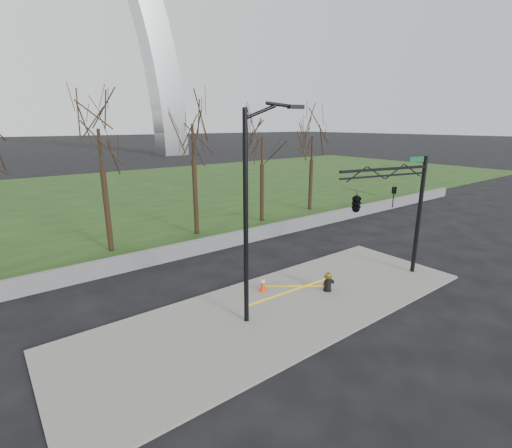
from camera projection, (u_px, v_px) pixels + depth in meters
ground at (283, 308)px, 15.30m from camera, size 500.00×500.00×0.00m
sidewalk at (283, 307)px, 15.29m from camera, size 18.00×6.00×0.10m
grass_strip at (93, 197)px, 38.25m from camera, size 120.00×40.00×0.06m
guardrail at (192, 248)px, 21.31m from camera, size 60.00×0.30×0.90m
tree_row at (103, 185)px, 21.34m from camera, size 38.93×4.00×8.02m
fire_hydrant at (328, 282)px, 16.60m from camera, size 0.58×0.38×0.94m
traffic_cone at (263, 284)px, 16.62m from camera, size 0.44×0.44×0.67m
street_light at (251, 204)px, 13.07m from camera, size 2.37×0.62×8.21m
traffic_signal_mast at (370, 200)px, 16.52m from camera, size 4.99×2.54×6.00m
caution_tape at (292, 289)px, 15.83m from camera, size 4.47×1.80×0.47m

